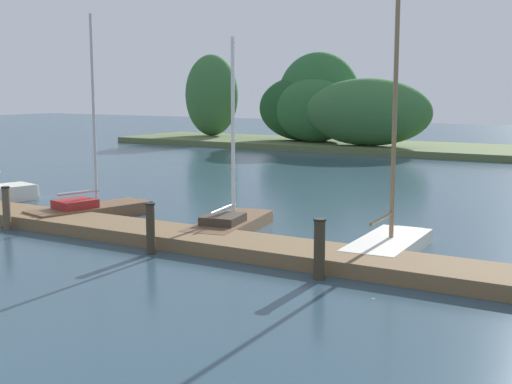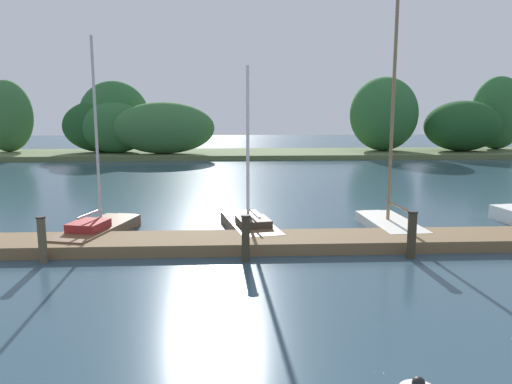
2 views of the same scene
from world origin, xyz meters
The scene contains 7 objects.
dock_pier centered at (0.00, 13.11, 0.17)m, with size 28.51×1.80×0.35m.
sailboat_1 centered at (-7.19, 14.61, 0.30)m, with size 2.21×4.31×6.40m.
sailboat_2 centered at (-2.24, 15.16, 0.28)m, with size 2.06×4.38×5.56m.
sailboat_3 centered at (2.61, 15.12, 0.39)m, with size 1.56×3.90×8.16m.
mooring_piling_1 centered at (-7.98, 11.95, 0.65)m, with size 0.26×0.26×1.29m.
mooring_piling_2 centered at (-2.46, 11.81, 0.66)m, with size 0.25×0.25×1.30m.
mooring_piling_3 centered at (2.19, 11.86, 0.68)m, with size 0.29×0.29×1.35m.
Camera 1 is at (8.56, -1.45, 4.13)m, focal length 48.78 mm.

